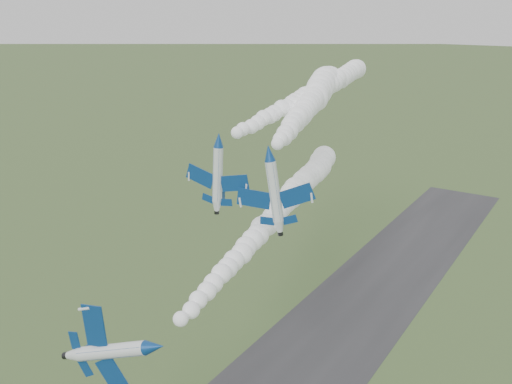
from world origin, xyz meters
TOP-DOWN VIEW (x-y plane):
  - jet_lead at (4.83, -7.36)m, footprint 4.80×13.77m
  - smoke_trail_jet_lead at (-2.31, 29.03)m, footprint 18.45×66.33m
  - jet_pair_left at (-3.74, 16.27)m, footprint 9.95×11.85m
  - smoke_trail_jet_pair_left at (-8.07, 52.37)m, footprint 11.77×66.77m
  - jet_pair_right at (4.03, 16.74)m, footprint 10.54×12.33m
  - smoke_trail_jet_pair_right at (-4.61, 44.35)m, footprint 22.16×51.43m

SIDE VIEW (x-z plane):
  - jet_lead at x=4.83m, z-range 24.84..35.70m
  - smoke_trail_jet_lead at x=-2.31m, z-range 29.60..34.45m
  - jet_pair_right at x=4.03m, z-range 44.16..47.48m
  - jet_pair_left at x=-3.74m, z-range 45.23..48.17m
  - smoke_trail_jet_pair_right at x=-4.61m, z-range 44.62..50.36m
  - smoke_trail_jet_pair_left at x=-8.07m, z-range 46.07..50.56m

